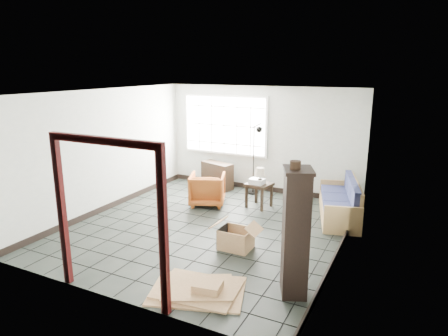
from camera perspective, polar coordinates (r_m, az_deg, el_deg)
The scene contains 15 objects.
ground at distance 7.87m, azimuth -2.13°, elevation -8.45°, with size 5.50×5.50×0.00m, color black.
room_shell at distance 7.41m, azimuth -2.14°, elevation 3.70°, with size 5.02×5.52×2.61m.
window_panel at distance 10.22m, azimuth 0.11°, elevation 6.15°, with size 2.32×0.08×1.52m.
doorway_trim at distance 5.33m, azimuth -16.32°, elevation -4.42°, with size 1.80×0.08×2.20m.
futon_sofa at distance 8.57m, azimuth 16.48°, elevation -5.01°, with size 1.16×1.97×0.82m.
armchair at distance 9.02m, azimuth -2.39°, elevation -2.82°, with size 0.76×0.71×0.78m, color brown.
side_table at distance 8.85m, azimuth 5.05°, elevation -2.79°, with size 0.58×0.58×0.55m.
table_lamp at distance 8.66m, azimuth 5.19°, elevation -0.71°, with size 0.27×0.27×0.37m.
projector at distance 8.76m, azimuth 4.71°, elevation -1.90°, with size 0.34×0.27×0.11m.
floor_lamp at distance 9.57m, azimuth 4.58°, elevation 1.59°, with size 0.47×0.46×1.78m.
console_shelf at distance 10.24m, azimuth -0.98°, elevation -1.06°, with size 0.92×0.58×0.67m.
tall_shelf at distance 5.45m, azimuth 10.20°, elevation -9.00°, with size 0.53×0.59×1.77m.
pot at distance 5.13m, azimuth 10.16°, elevation 0.42°, with size 0.18×0.18×0.11m.
open_box at distance 6.95m, azimuth 1.70°, elevation -10.05°, with size 0.86×0.44×0.49m.
cardboard_pile at distance 5.78m, azimuth -3.59°, elevation -16.87°, with size 1.50×1.26×0.19m.
Camera 1 is at (3.49, -6.37, 3.03)m, focal length 32.00 mm.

